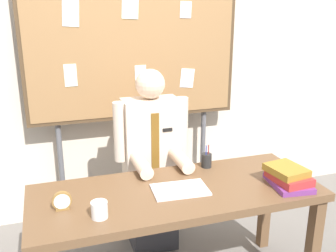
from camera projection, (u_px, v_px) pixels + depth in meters
back_wall at (129, 61)px, 3.29m from camera, size 6.40×0.08×2.70m
desk at (177, 203)px, 2.37m from camera, size 1.75×0.68×0.74m
person at (152, 168)px, 2.88m from camera, size 0.55×0.56×1.39m
bulletin_board at (134, 46)px, 3.06m from camera, size 1.72×0.09×2.12m
book_stack at (288, 177)px, 2.37m from camera, size 0.25×0.31×0.12m
open_notebook at (180, 190)px, 2.32m from camera, size 0.34×0.24×0.01m
desk_clock at (62, 202)px, 2.10m from camera, size 0.11×0.04×0.11m
coffee_mug at (99, 210)px, 2.02m from camera, size 0.09×0.09×0.09m
pen_holder at (206, 160)px, 2.65m from camera, size 0.07×0.07×0.16m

